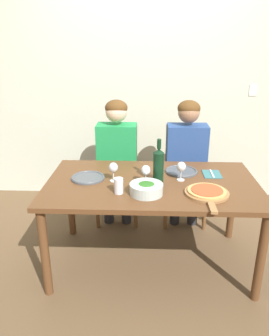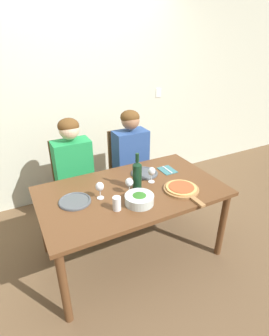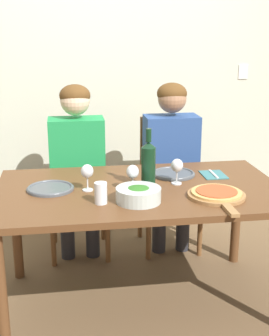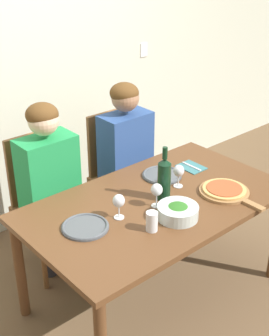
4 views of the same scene
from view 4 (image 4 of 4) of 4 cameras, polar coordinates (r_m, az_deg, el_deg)
The scene contains 17 objects.
ground_plane at distance 3.28m, azimuth 2.44°, elevation -15.00°, with size 40.00×40.00×0.00m, color brown.
back_wall at distance 3.66m, azimuth -12.38°, elevation 13.00°, with size 10.00×0.06×2.70m.
dining_table at distance 2.89m, azimuth 2.69°, elevation -5.32°, with size 1.62×0.94×0.73m.
chair_left at distance 3.34m, azimuth -11.01°, elevation -3.60°, with size 0.42×0.42×0.97m.
chair_right at distance 3.67m, azimuth -2.03°, elevation -0.19°, with size 0.42×0.42×0.97m.
person_woman at distance 3.15m, azimuth -10.31°, elevation -0.80°, with size 0.47×0.51×1.24m.
person_man at distance 3.49m, azimuth -0.91°, elevation 2.53°, with size 0.47×0.51×1.24m.
wine_bottle at distance 2.80m, azimuth 3.64°, elevation -1.25°, with size 0.08×0.08×0.34m.
broccoli_bowl at distance 2.67m, azimuth 5.30°, elevation -5.33°, with size 0.24×0.24×0.08m.
dinner_plate_left at distance 2.60m, azimuth -6.04°, elevation -7.12°, with size 0.26×0.26×0.02m.
dinner_plate_right at distance 3.12m, azimuth 3.37°, elevation -0.84°, with size 0.26×0.26×0.02m.
pizza_on_board at distance 2.97m, azimuth 11.00°, elevation -2.75°, with size 0.31×0.45×0.04m.
wine_glass_left at distance 2.63m, azimuth -1.94°, elevation -4.15°, with size 0.07×0.07×0.15m.
wine_glass_right at distance 2.96m, azimuth 5.41°, elevation -0.48°, with size 0.07×0.07×0.15m.
wine_glass_centre at distance 2.74m, azimuth 2.72°, elevation -2.80°, with size 0.07×0.07×0.15m.
water_tumbler at distance 2.55m, azimuth 2.13°, elevation -6.52°, with size 0.07×0.07×0.11m.
fork_on_napkin at distance 3.26m, azimuth 6.95°, elevation 0.13°, with size 0.14×0.18×0.01m.
Camera 4 is at (-1.70, -1.76, 2.19)m, focal length 50.00 mm.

